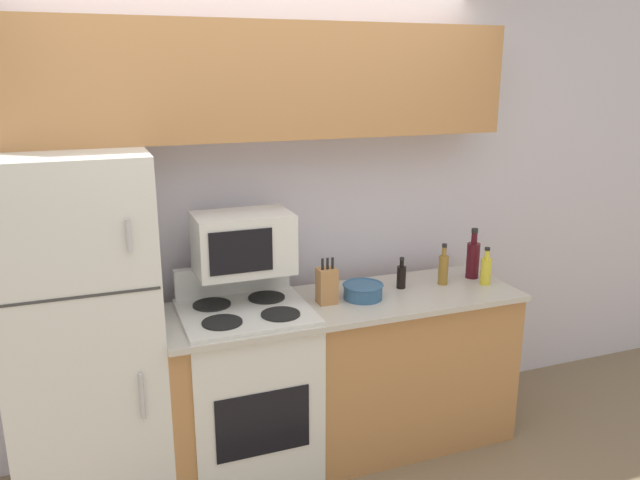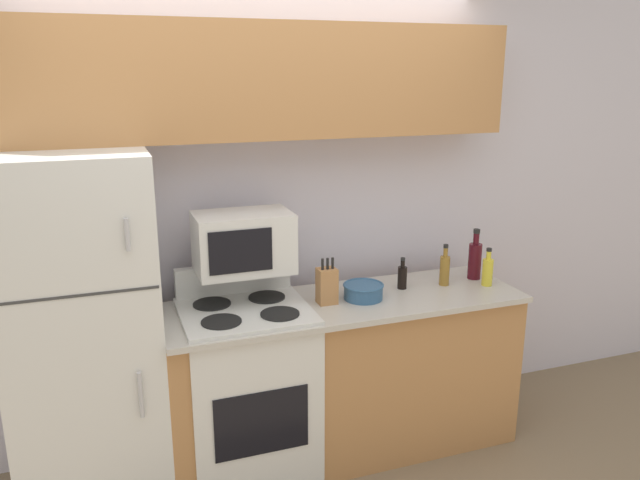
% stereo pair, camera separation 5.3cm
% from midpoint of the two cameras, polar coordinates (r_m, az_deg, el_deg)
% --- Properties ---
extents(wall_back, '(8.00, 0.05, 2.55)m').
position_cam_midpoint_polar(wall_back, '(3.54, -5.98, 1.72)').
color(wall_back, silver).
rests_on(wall_back, ground_plane).
extents(lower_cabinets, '(1.95, 0.61, 0.91)m').
position_cam_midpoint_polar(lower_cabinets, '(3.56, 1.71, -12.27)').
color(lower_cabinets, '#B27A47').
rests_on(lower_cabinets, ground_plane).
extents(refrigerator, '(0.69, 0.70, 1.76)m').
position_cam_midpoint_polar(refrigerator, '(3.21, -21.19, -8.22)').
color(refrigerator, silver).
rests_on(refrigerator, ground_plane).
extents(upper_cabinets, '(2.63, 0.31, 0.58)m').
position_cam_midpoint_polar(upper_cabinets, '(3.27, -5.53, 14.27)').
color(upper_cabinets, '#B27A47').
rests_on(upper_cabinets, refrigerator).
extents(stove, '(0.65, 0.59, 1.09)m').
position_cam_midpoint_polar(stove, '(3.39, -7.06, -13.43)').
color(stove, silver).
rests_on(stove, ground_plane).
extents(microwave, '(0.49, 0.32, 0.31)m').
position_cam_midpoint_polar(microwave, '(3.21, -7.52, -0.25)').
color(microwave, silver).
rests_on(microwave, stove).
extents(knife_block, '(0.10, 0.09, 0.25)m').
position_cam_midpoint_polar(knife_block, '(3.28, 0.16, -4.18)').
color(knife_block, '#B27A47').
rests_on(knife_block, lower_cabinets).
extents(bowl, '(0.22, 0.22, 0.08)m').
position_cam_midpoint_polar(bowl, '(3.36, 3.50, -4.64)').
color(bowl, '#335B84').
rests_on(bowl, lower_cabinets).
extents(bottle_cooking_spray, '(0.06, 0.06, 0.22)m').
position_cam_midpoint_polar(bottle_cooking_spray, '(3.68, 14.53, -2.66)').
color(bottle_cooking_spray, gold).
rests_on(bottle_cooking_spray, lower_cabinets).
extents(bottle_vinegar, '(0.06, 0.06, 0.24)m').
position_cam_midpoint_polar(bottle_vinegar, '(3.62, 10.79, -2.57)').
color(bottle_vinegar, olive).
rests_on(bottle_vinegar, lower_cabinets).
extents(bottle_soy_sauce, '(0.05, 0.05, 0.18)m').
position_cam_midpoint_polar(bottle_soy_sauce, '(3.53, 7.02, -3.28)').
color(bottle_soy_sauce, black).
rests_on(bottle_soy_sauce, lower_cabinets).
extents(bottle_wine_red, '(0.08, 0.08, 0.30)m').
position_cam_midpoint_polar(bottle_wine_red, '(3.77, 13.41, -1.66)').
color(bottle_wine_red, '#470F19').
rests_on(bottle_wine_red, lower_cabinets).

